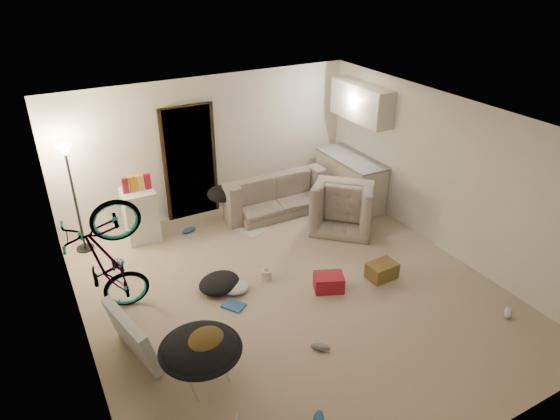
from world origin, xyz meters
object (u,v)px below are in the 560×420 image
drink_case_b (329,282)px  juicer (266,274)px  saucer_chair (201,355)px  tv_box (132,336)px  mini_fridge (140,215)px  sofa (270,195)px  drink_case_a (382,270)px  kitchen_counter (350,181)px  bicycle (113,285)px  floor_lamp (70,176)px  armchair (345,207)px

drink_case_b → juicer: bearing=159.8°
saucer_chair → tv_box: saucer_chair is taller
mini_fridge → juicer: size_ratio=3.87×
sofa → juicer: 2.28m
mini_fridge → drink_case_a: size_ratio=2.08×
kitchen_counter → saucer_chair: (-4.14, -2.95, -0.05)m
kitchen_counter → mini_fridge: (-3.89, 0.55, 0.00)m
kitchen_counter → bicycle: (-4.73, -1.27, 0.03)m
floor_lamp → tv_box: 3.01m
floor_lamp → saucer_chair: (0.69, -3.60, -0.91)m
bicycle → mini_fridge: size_ratio=2.01×
kitchen_counter → bicycle: bearing=-164.9°
mini_fridge → drink_case_a: (2.83, -2.87, -0.32)m
tv_box → drink_case_a: (3.67, -0.13, -0.20)m
floor_lamp → armchair: size_ratio=1.75×
tv_box → drink_case_a: 3.67m
sofa → armchair: armchair is taller
floor_lamp → kitchen_counter: bearing=-7.7°
sofa → drink_case_a: bearing=99.0°
floor_lamp → bicycle: floor_lamp is taller
kitchen_counter → bicycle: size_ratio=0.84×
floor_lamp → tv_box: (0.10, -2.84, -0.98)m
saucer_chair → tv_box: size_ratio=0.95×
kitchen_counter → drink_case_a: size_ratio=3.51×
bicycle → tv_box: bearing=-174.6°
sofa → bicycle: bearing=28.3°
drink_case_a → tv_box: bearing=175.7°
kitchen_counter → drink_case_b: (-1.93, -2.19, -0.32)m
floor_lamp → kitchen_counter: size_ratio=1.21×
drink_case_a → juicer: (-1.54, 0.78, -0.03)m
kitchen_counter → tv_box: 5.21m
mini_fridge → floor_lamp: bearing=176.1°
mini_fridge → saucer_chair: bearing=-92.0°
sofa → armchair: size_ratio=1.90×
sofa → juicer: (-1.11, -1.99, -0.19)m
drink_case_a → floor_lamp: bearing=139.4°
floor_lamp → bicycle: 2.10m
juicer → armchair: bearing=23.2°
armchair → bicycle: (-4.13, -0.60, 0.13)m
armchair → juicer: size_ratio=4.49×
sofa → mini_fridge: mini_fridge is taller
mini_fridge → juicer: bearing=-56.1°
floor_lamp → drink_case_a: 4.94m
sofa → bicycle: bicycle is taller
drink_case_b → juicer: size_ratio=1.81×
sofa → drink_case_a: size_ratio=4.57×
juicer → bicycle: bearing=173.0°
floor_lamp → juicer: 3.35m
drink_case_b → armchair: bearing=72.4°
saucer_chair → armchair: bearing=32.6°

